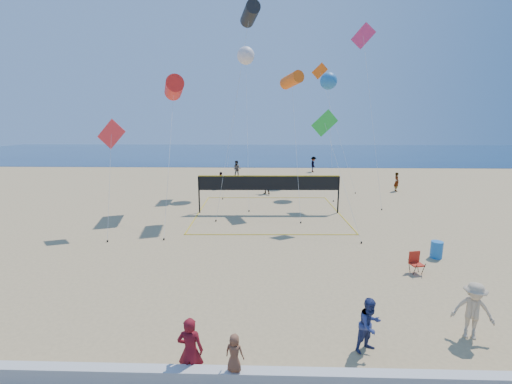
{
  "coord_description": "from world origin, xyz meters",
  "views": [
    {
      "loc": [
        -0.47,
        -9.72,
        6.05
      ],
      "look_at": [
        -0.82,
        2.0,
        3.67
      ],
      "focal_mm": 24.0,
      "sensor_mm": 36.0,
      "label": 1
    }
  ],
  "objects_px": {
    "trash_barrel": "(437,250)",
    "volleyball_net": "(269,187)",
    "camp_chair": "(416,261)",
    "woman": "(190,351)"
  },
  "relations": [
    {
      "from": "trash_barrel",
      "to": "volleyball_net",
      "type": "relative_size",
      "value": 0.08
    },
    {
      "from": "camp_chair",
      "to": "woman",
      "type": "bearing_deg",
      "value": -153.27
    },
    {
      "from": "woman",
      "to": "volleyball_net",
      "type": "height_order",
      "value": "volleyball_net"
    },
    {
      "from": "woman",
      "to": "camp_chair",
      "type": "xyz_separation_m",
      "value": [
        7.88,
        6.31,
        -0.34
      ]
    },
    {
      "from": "camp_chair",
      "to": "trash_barrel",
      "type": "bearing_deg",
      "value": 32.8
    },
    {
      "from": "woman",
      "to": "trash_barrel",
      "type": "relative_size",
      "value": 2.16
    },
    {
      "from": "trash_barrel",
      "to": "volleyball_net",
      "type": "distance_m",
      "value": 10.96
    },
    {
      "from": "trash_barrel",
      "to": "volleyball_net",
      "type": "height_order",
      "value": "volleyball_net"
    },
    {
      "from": "woman",
      "to": "volleyball_net",
      "type": "bearing_deg",
      "value": -95.04
    },
    {
      "from": "woman",
      "to": "camp_chair",
      "type": "bearing_deg",
      "value": -139.37
    }
  ]
}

